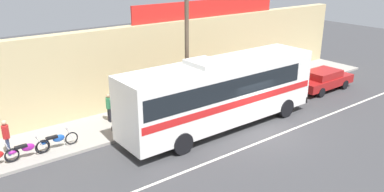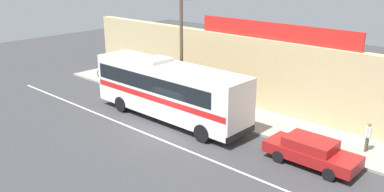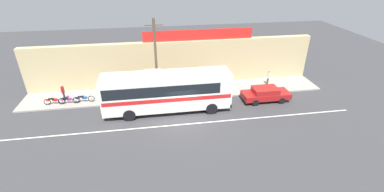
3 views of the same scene
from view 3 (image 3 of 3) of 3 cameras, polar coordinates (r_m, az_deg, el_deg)
ground_plane at (r=23.19m, az=-1.91°, el=-4.98°), size 70.00×70.00×0.00m
sidewalk_slab at (r=27.65m, az=-3.29°, el=0.90°), size 30.00×3.60×0.14m
storefront_facade at (r=28.68m, az=-3.88°, el=6.97°), size 30.00×0.70×4.80m
storefront_billboard at (r=28.12m, az=1.42°, el=12.92°), size 11.43×0.12×1.10m
road_center_stripe at (r=22.52m, az=-1.65°, el=-6.06°), size 30.00×0.14×0.01m
intercity_bus at (r=23.59m, az=-5.55°, el=1.27°), size 11.21×2.67×3.78m
parked_car at (r=26.72m, az=15.42°, el=0.48°), size 4.56×1.87×1.37m
utility_pole at (r=24.53m, az=-7.69°, el=7.55°), size 1.60×0.22×7.79m
motorcycle_green at (r=26.51m, az=-14.79°, el=-0.09°), size 1.87×0.56×0.94m
motorcycle_blue at (r=27.32m, az=-22.14°, el=-0.44°), size 1.94×0.56×0.94m
motorcycle_black at (r=27.62m, az=-24.93°, el=-0.72°), size 1.90×0.56×0.94m
motorcycle_orange at (r=28.07m, az=-27.37°, el=-0.84°), size 1.92×0.56×0.94m
pedestrian_far_left at (r=29.77m, az=15.95°, el=3.97°), size 0.30×0.48×1.61m
pedestrian_far_right at (r=27.74m, az=-15.12°, el=2.25°), size 0.30×0.48×1.57m
pedestrian_by_curb at (r=28.24m, az=-25.85°, el=0.94°), size 0.30×0.48×1.67m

